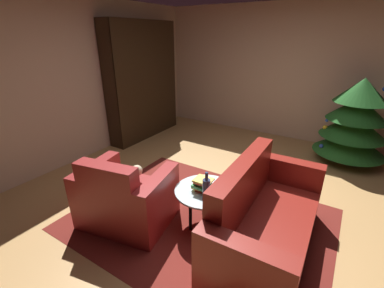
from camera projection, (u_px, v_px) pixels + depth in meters
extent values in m
plane|color=#AD814C|center=(230.00, 203.00, 3.36)|extent=(6.68, 6.68, 0.00)
cube|color=tan|center=(294.00, 74.00, 5.06)|extent=(5.64, 0.06, 2.58)
cube|color=tan|center=(76.00, 82.00, 4.21)|extent=(0.06, 5.69, 2.58)
cube|color=maroon|center=(200.00, 219.00, 3.06)|extent=(2.83, 2.16, 0.01)
cube|color=black|center=(149.00, 82.00, 5.14)|extent=(0.03, 1.72, 2.25)
cube|color=black|center=(168.00, 76.00, 5.88)|extent=(0.35, 0.03, 2.25)
cube|color=black|center=(110.00, 89.00, 4.55)|extent=(0.35, 0.03, 2.25)
cube|color=black|center=(147.00, 134.00, 5.65)|extent=(0.32, 1.67, 0.03)
cube|color=black|center=(146.00, 117.00, 5.51)|extent=(0.32, 1.67, 0.03)
cube|color=black|center=(144.00, 100.00, 5.36)|extent=(0.32, 1.67, 0.02)
cube|color=black|center=(143.00, 82.00, 5.22)|extent=(0.32, 1.67, 0.02)
cube|color=black|center=(142.00, 62.00, 5.07)|extent=(0.32, 1.67, 0.02)
cube|color=black|center=(140.00, 42.00, 4.93)|extent=(0.32, 1.67, 0.02)
cube|color=black|center=(139.00, 20.00, 4.78)|extent=(0.32, 1.67, 0.03)
cube|color=black|center=(140.00, 102.00, 5.45)|extent=(0.05, 0.95, 0.59)
cube|color=black|center=(141.00, 102.00, 5.43)|extent=(0.03, 0.98, 0.62)
cube|color=orange|center=(166.00, 118.00, 6.22)|extent=(0.23, 0.03, 0.27)
cube|color=red|center=(165.00, 118.00, 6.19)|extent=(0.19, 0.04, 0.30)
cube|color=brown|center=(163.00, 120.00, 6.18)|extent=(0.16, 0.05, 0.20)
cube|color=brown|center=(163.00, 121.00, 6.12)|extent=(0.25, 0.03, 0.21)
cube|color=gold|center=(161.00, 120.00, 6.10)|extent=(0.18, 0.04, 0.23)
cube|color=tan|center=(164.00, 69.00, 5.80)|extent=(0.17, 0.03, 0.31)
cube|color=brown|center=(163.00, 70.00, 5.76)|extent=(0.22, 0.03, 0.26)
cube|color=brown|center=(162.00, 70.00, 5.73)|extent=(0.21, 0.03, 0.29)
cube|color=gold|center=(160.00, 69.00, 5.70)|extent=(0.16, 0.03, 0.30)
cube|color=navy|center=(160.00, 71.00, 5.66)|extent=(0.22, 0.03, 0.25)
cube|color=teal|center=(158.00, 70.00, 5.63)|extent=(0.21, 0.03, 0.28)
cube|color=#542F2E|center=(158.00, 71.00, 5.59)|extent=(0.24, 0.03, 0.26)
cube|color=purple|center=(156.00, 72.00, 5.59)|extent=(0.21, 0.03, 0.21)
cube|color=teal|center=(155.00, 72.00, 5.55)|extent=(0.20, 0.03, 0.23)
cube|color=#287130|center=(163.00, 53.00, 5.65)|extent=(0.20, 0.04, 0.24)
cube|color=#2D558B|center=(163.00, 52.00, 5.59)|extent=(0.25, 0.03, 0.28)
cube|color=#1F6C90|center=(160.00, 52.00, 5.58)|extent=(0.17, 0.05, 0.27)
cube|color=tan|center=(160.00, 53.00, 5.52)|extent=(0.25, 0.03, 0.26)
cube|color=gold|center=(158.00, 54.00, 5.50)|extent=(0.23, 0.04, 0.21)
cube|color=#7E5694|center=(157.00, 52.00, 5.46)|extent=(0.21, 0.03, 0.30)
cube|color=#7F508E|center=(155.00, 54.00, 5.44)|extent=(0.21, 0.04, 0.23)
cube|color=#2C8932|center=(154.00, 52.00, 5.39)|extent=(0.22, 0.03, 0.31)
cube|color=orange|center=(162.00, 34.00, 5.52)|extent=(0.16, 0.04, 0.25)
cube|color=tan|center=(160.00, 33.00, 5.48)|extent=(0.16, 0.03, 0.29)
cube|color=#BFA19D|center=(159.00, 34.00, 5.45)|extent=(0.17, 0.05, 0.26)
cube|color=#1C6886|center=(159.00, 32.00, 5.39)|extent=(0.21, 0.04, 0.30)
cube|color=gold|center=(158.00, 34.00, 5.35)|extent=(0.24, 0.04, 0.26)
cube|color=#1D4B92|center=(157.00, 35.00, 5.33)|extent=(0.25, 0.04, 0.21)
cube|color=#AFB496|center=(154.00, 33.00, 5.29)|extent=(0.20, 0.03, 0.28)
cube|color=#BD3C19|center=(154.00, 33.00, 5.24)|extent=(0.24, 0.05, 0.30)
cube|color=maroon|center=(128.00, 204.00, 3.00)|extent=(0.78, 0.86, 0.40)
cube|color=maroon|center=(107.00, 185.00, 2.58)|extent=(0.67, 0.28, 0.45)
cube|color=maroon|center=(159.00, 203.00, 2.82)|extent=(0.29, 0.76, 0.65)
cube|color=maroon|center=(98.00, 188.00, 3.09)|extent=(0.29, 0.76, 0.65)
ellipsoid|color=#C5B691|center=(126.00, 179.00, 2.97)|extent=(0.31, 0.23, 0.18)
sphere|color=#C5B691|center=(137.00, 171.00, 3.03)|extent=(0.13, 0.13, 0.13)
cube|color=maroon|center=(267.00, 233.00, 2.58)|extent=(0.78, 1.36, 0.39)
cube|color=maroon|center=(243.00, 185.00, 2.54)|extent=(0.19, 1.35, 0.53)
cube|color=maroon|center=(241.00, 279.00, 1.93)|extent=(0.75, 0.18, 0.68)
cube|color=maroon|center=(287.00, 185.00, 3.12)|extent=(0.75, 0.18, 0.68)
cylinder|color=black|center=(220.00, 214.00, 2.81)|extent=(0.04, 0.04, 0.44)
cylinder|color=black|center=(204.00, 199.00, 3.07)|extent=(0.04, 0.04, 0.44)
cylinder|color=black|center=(190.00, 213.00, 2.82)|extent=(0.04, 0.04, 0.44)
cylinder|color=silver|center=(206.00, 191.00, 2.81)|extent=(0.67, 0.67, 0.02)
cube|color=#B33520|center=(204.00, 190.00, 2.79)|extent=(0.15, 0.14, 0.02)
cube|color=#D8BD4E|center=(203.00, 188.00, 2.78)|extent=(0.22, 0.12, 0.03)
cube|color=#3C8B48|center=(203.00, 186.00, 2.76)|extent=(0.21, 0.18, 0.03)
cube|color=#398755|center=(202.00, 184.00, 2.75)|extent=(0.17, 0.12, 0.02)
cube|color=#B8381F|center=(203.00, 181.00, 2.75)|extent=(0.15, 0.16, 0.03)
cube|color=gold|center=(203.00, 180.00, 2.73)|extent=(0.19, 0.17, 0.02)
cylinder|color=#2D3651|center=(206.00, 190.00, 2.59)|extent=(0.08, 0.08, 0.23)
cylinder|color=#2D3651|center=(207.00, 176.00, 2.53)|extent=(0.03, 0.03, 0.08)
cylinder|color=brown|center=(346.00, 156.00, 4.44)|extent=(0.08, 0.08, 0.17)
cone|color=#1F581F|center=(350.00, 142.00, 4.33)|extent=(1.09, 1.09, 0.38)
cone|color=#1F581F|center=(354.00, 125.00, 4.22)|extent=(0.99, 0.99, 0.38)
cone|color=#1F581F|center=(358.00, 108.00, 4.11)|extent=(0.88, 0.88, 0.38)
cone|color=#1F581F|center=(363.00, 90.00, 4.00)|extent=(0.78, 0.78, 0.38)
sphere|color=blue|center=(321.00, 146.00, 4.39)|extent=(0.07, 0.07, 0.07)
sphere|color=yellow|center=(325.00, 127.00, 4.45)|extent=(0.08, 0.08, 0.08)
sphere|color=blue|center=(327.00, 120.00, 4.33)|extent=(0.05, 0.05, 0.05)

